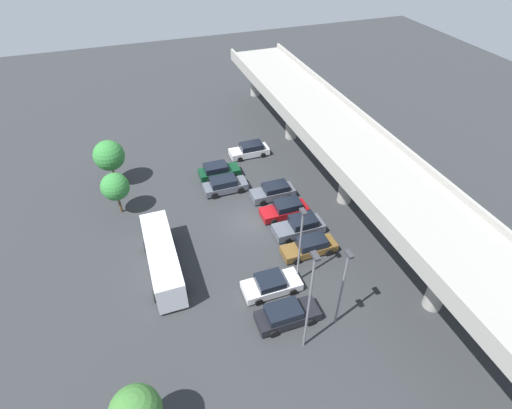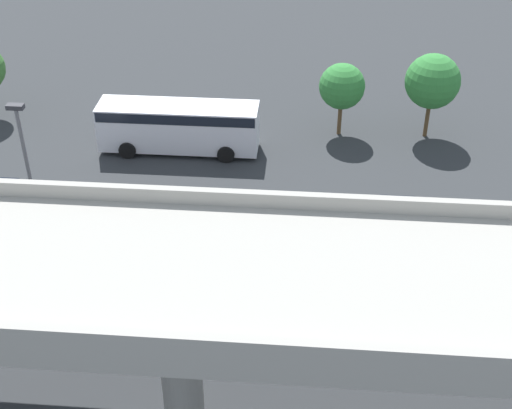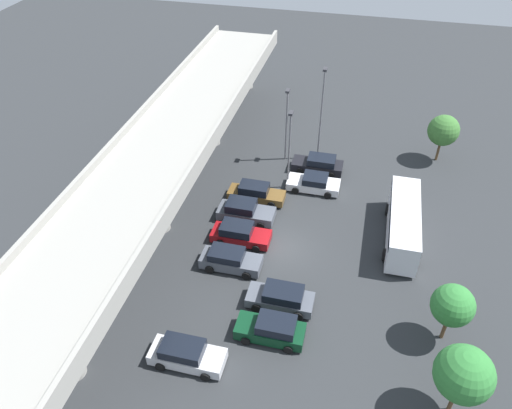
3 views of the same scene
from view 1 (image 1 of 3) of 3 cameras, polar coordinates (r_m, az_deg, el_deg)
ground_plane at (r=38.22m, az=-0.87°, el=-2.58°), size 117.41×117.41×0.00m
highway_overpass at (r=38.47m, az=13.61°, el=7.38°), size 56.20×7.22×7.26m
parked_car_0 at (r=47.44m, az=-0.89°, el=7.79°), size 2.08×4.61×1.56m
parked_car_1 at (r=43.90m, az=-5.40°, el=4.78°), size 2.08×4.41×1.62m
parked_car_2 at (r=41.75m, az=-4.50°, el=2.81°), size 2.12×4.53×1.59m
parked_car_3 at (r=40.79m, az=2.49°, el=1.86°), size 2.06×4.49×1.55m
parked_car_4 at (r=38.69m, az=4.19°, el=-0.66°), size 2.12×4.61×1.55m
parked_car_5 at (r=36.91m, az=6.28°, el=-3.09°), size 2.21×4.67×1.65m
parked_car_6 at (r=35.14m, az=7.68°, el=-5.98°), size 1.97×4.89×1.58m
parked_car_7 at (r=32.13m, az=2.17°, el=-11.35°), size 2.26×4.63×1.45m
parked_car_8 at (r=30.41m, az=4.35°, el=-15.40°), size 2.14×4.69×1.53m
shuttle_bus at (r=33.55m, az=-13.25°, el=-7.29°), size 8.99×2.55×2.82m
lamp_post_near_aisle at (r=30.15m, az=6.35°, el=-5.34°), size 0.70×0.35×7.50m
lamp_post_mid_lot at (r=28.06m, az=12.31°, el=-10.99°), size 0.70×0.35×7.27m
lamp_post_by_overpass at (r=25.68m, az=7.69°, el=-13.11°), size 0.70×0.35×9.16m
tree_front_left at (r=43.89m, az=-20.27°, el=6.57°), size 3.16×3.16×5.08m
tree_front_right at (r=39.79m, az=-19.49°, el=2.40°), size 2.66×2.66×4.40m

